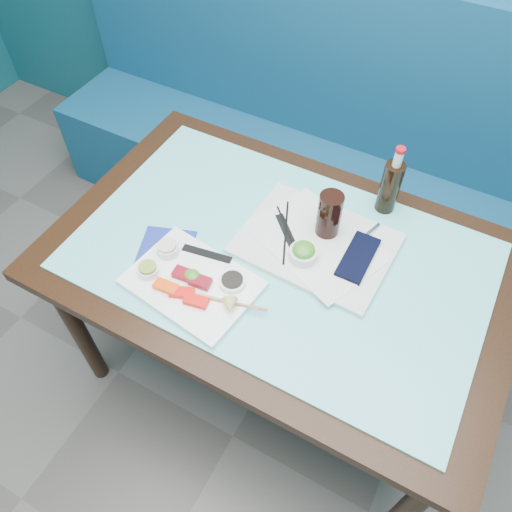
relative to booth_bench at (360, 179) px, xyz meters
The scene contains 34 objects.
booth_bench is the anchor object (origin of this frame).
dining_table 0.89m from the booth_bench, 90.00° to the right, with size 1.40×0.90×0.75m.
glass_top 0.92m from the booth_bench, 90.00° to the right, with size 1.22×0.76×0.01m, color #66CDCC.
sashimi_plate 1.14m from the booth_bench, 99.22° to the right, with size 0.36×0.26×0.02m, color white.
salmon_left 1.21m from the booth_bench, 101.26° to the right, with size 0.07×0.03×0.02m, color #FF490A.
salmon_mid 1.20m from the booth_bench, 98.81° to the right, with size 0.07×0.03×0.02m, color #FF100A.
salmon_right 1.19m from the booth_bench, 96.25° to the right, with size 0.07×0.03×0.02m, color #F41209.
tuna_left 1.15m from the booth_bench, 100.84° to the right, with size 0.06×0.04×0.02m, color maroon.
tuna_right 1.14m from the booth_bench, 97.93° to the right, with size 0.06×0.04×0.02m, color maroon.
seaweed_garnish 1.14m from the booth_bench, 99.57° to the right, with size 0.05×0.04×0.03m, color #39871F.
ramekin_wasabi 1.21m from the booth_bench, 105.18° to the right, with size 0.06×0.06×0.02m, color white.
wasabi_fill 1.21m from the booth_bench, 105.18° to the right, with size 0.05×0.05×0.01m, color olive.
ramekin_ginger 1.13m from the booth_bench, 106.20° to the right, with size 0.06×0.06×0.03m, color silver.
ginger_fill 1.13m from the booth_bench, 106.20° to the right, with size 0.05×0.05×0.01m, color beige.
soy_dish 1.09m from the booth_bench, 93.80° to the right, with size 0.08×0.08×0.02m, color white.
soy_fill 1.10m from the booth_bench, 93.80° to the right, with size 0.06×0.06×0.01m, color black.
lemon_wedge 1.17m from the booth_bench, 91.42° to the right, with size 0.05×0.05×0.04m, color #DEC069.
chopstick_sleeve 1.05m from the booth_bench, 101.08° to the right, with size 0.15×0.02×0.00m, color black.
wooden_chopstick_a 1.15m from the booth_bench, 93.30° to the right, with size 0.01×0.01×0.21m, color tan.
wooden_chopstick_b 1.15m from the booth_bench, 92.77° to the right, with size 0.01×0.01×0.24m, color #A16F4B.
serving_tray 0.85m from the booth_bench, 83.98° to the right, with size 0.45×0.34×0.02m, color silver.
paper_placemat 0.86m from the booth_bench, 83.98° to the right, with size 0.38×0.27×0.00m, color silver.
seaweed_bowl 0.93m from the booth_bench, 85.21° to the right, with size 0.09×0.09×0.03m, color white.
seaweed_salad 0.94m from the booth_bench, 85.21° to the right, with size 0.07×0.07×0.03m, color #3C871F.
cola_glass 0.85m from the booth_bench, 82.71° to the right, with size 0.07×0.07×0.15m, color black.
navy_pouch 0.88m from the booth_bench, 74.13° to the right, with size 0.08×0.18×0.01m, color black.
fork 0.79m from the booth_bench, 72.21° to the right, with size 0.01×0.01×0.10m, color white.
black_chopstick_a 0.87m from the booth_bench, 91.46° to the right, with size 0.01×0.01×0.25m, color black.
black_chopstick_b 0.86m from the booth_bench, 90.86° to the right, with size 0.01×0.01×0.23m, color black.
tray_sleeve 0.86m from the booth_bench, 91.16° to the right, with size 0.03×0.16×0.00m, color black.
cola_bottle_body 0.72m from the booth_bench, 67.30° to the right, with size 0.06×0.06×0.18m, color black.
cola_bottle_neck 0.80m from the booth_bench, 67.30° to the right, with size 0.03×0.03×0.05m, color silver.
cola_bottle_cap 0.83m from the booth_bench, 67.30° to the right, with size 0.03×0.03×0.01m, color red.
blue_napkin 1.11m from the booth_bench, 107.76° to the right, with size 0.16×0.16×0.01m, color navy.
Camera 1 is at (0.38, 0.60, 1.95)m, focal length 35.00 mm.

